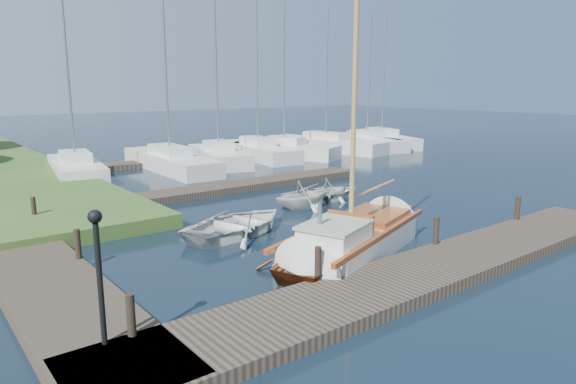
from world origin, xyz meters
TOP-DOWN VIEW (x-y plane):
  - ground at (0.00, 0.00)m, footprint 160.00×160.00m
  - near_dock at (0.00, -6.00)m, footprint 18.00×2.20m
  - left_dock at (-8.00, 2.00)m, footprint 2.20×18.00m
  - far_dock at (2.00, 6.50)m, footprint 14.00×1.60m
  - pontoon at (10.00, 16.00)m, footprint 30.00×1.60m
  - mooring_post_0 at (-7.50, -5.00)m, footprint 0.16×0.16m
  - mooring_post_1 at (-3.00, -5.00)m, footprint 0.16×0.16m
  - mooring_post_2 at (1.50, -5.00)m, footprint 0.16×0.16m
  - mooring_post_3 at (6.00, -5.00)m, footprint 0.16×0.16m
  - mooring_post_4 at (-7.00, 0.00)m, footprint 0.16×0.16m
  - mooring_post_5 at (-7.00, 5.00)m, footprint 0.16×0.16m
  - lamp_post at (-8.00, -5.00)m, footprint 0.24×0.24m
  - sailboat at (-0.20, -3.48)m, footprint 7.39×4.26m
  - dinghy at (-1.55, -3.80)m, footprint 5.00×4.36m
  - tender_a at (-1.84, 0.27)m, footprint 4.69×3.88m
  - tender_b at (2.04, 1.72)m, footprint 2.63×2.37m
  - tender_c at (3.69, 2.33)m, footprint 3.86×2.93m
  - tender_d at (3.85, 2.12)m, footprint 2.04×1.77m
  - marina_boat_0 at (-3.01, 14.27)m, footprint 3.30×7.48m
  - marina_boat_1 at (2.06, 13.73)m, footprint 2.55×9.37m
  - marina_boat_2 at (5.44, 14.02)m, footprint 3.99×7.59m
  - marina_boat_3 at (8.85, 14.65)m, footprint 3.29×8.48m
  - marina_boat_4 at (10.47, 13.88)m, footprint 5.06×7.77m
  - marina_boat_5 at (14.98, 14.69)m, footprint 3.97×9.68m
  - marina_boat_6 at (18.55, 13.89)m, footprint 3.42×7.81m
  - marina_boat_7 at (20.90, 14.52)m, footprint 4.77×8.74m

SIDE VIEW (x-z plane):
  - ground at x=0.00m, z-range 0.00..0.00m
  - near_dock at x=0.00m, z-range 0.00..0.30m
  - left_dock at x=-8.00m, z-range 0.00..0.30m
  - far_dock at x=2.00m, z-range 0.00..0.30m
  - pontoon at x=10.00m, z-range 0.00..0.30m
  - sailboat at x=-0.20m, z-range -4.57..5.26m
  - tender_c at x=3.69m, z-range 0.00..0.75m
  - tender_a at x=-1.84m, z-range 0.00..0.84m
  - dinghy at x=-1.55m, z-range 0.00..0.86m
  - tender_d at x=3.85m, z-range 0.00..1.06m
  - marina_boat_1 at x=2.06m, z-range -4.52..5.64m
  - marina_boat_5 at x=14.98m, z-range -4.56..5.68m
  - marina_boat_6 at x=18.55m, z-range -4.39..5.52m
  - marina_boat_4 at x=10.47m, z-range -4.44..5.57m
  - marina_boat_7 at x=20.90m, z-range -4.75..5.88m
  - marina_boat_2 at x=5.44m, z-range -4.57..5.71m
  - marina_boat_3 at x=8.85m, z-range -4.90..6.04m
  - marina_boat_0 at x=-3.01m, z-range -4.96..6.11m
  - tender_b at x=2.04m, z-range 0.00..1.22m
  - mooring_post_0 at x=-7.50m, z-range 0.30..1.10m
  - mooring_post_1 at x=-3.00m, z-range 0.30..1.10m
  - mooring_post_2 at x=1.50m, z-range 0.30..1.10m
  - mooring_post_3 at x=6.00m, z-range 0.30..1.10m
  - mooring_post_4 at x=-7.00m, z-range 0.30..1.10m
  - mooring_post_5 at x=-7.00m, z-range 0.30..1.10m
  - lamp_post at x=-8.00m, z-range 0.65..3.09m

